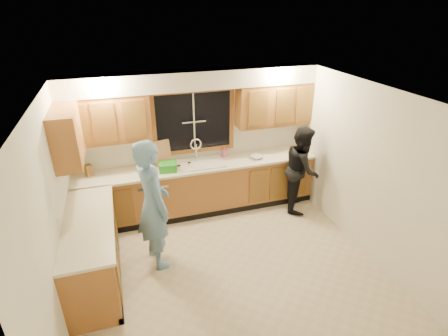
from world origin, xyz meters
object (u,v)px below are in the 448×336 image
object	(u,v)px
dishwasher	(153,197)
dish_crate	(168,167)
knife_block	(89,170)
soap_bottle	(225,152)
stove	(92,279)
bowl	(257,157)
sink	(199,167)
man	(153,205)
woman	(302,169)

from	to	relation	value
dishwasher	dish_crate	world-z (taller)	dish_crate
knife_block	soap_bottle	xyz separation A→B (m)	(2.32, 0.09, -0.00)
knife_block	stove	bearing A→B (deg)	-123.49
dish_crate	bowl	distance (m)	1.60
knife_block	dish_crate	distance (m)	1.26
sink	dish_crate	size ratio (longest dim) A/B	2.96
man	dish_crate	size ratio (longest dim) A/B	6.58
stove	woman	world-z (taller)	woman
sink	man	bearing A→B (deg)	-128.79
dish_crate	woman	bearing A→B (deg)	-9.38
soap_bottle	bowl	distance (m)	0.60
stove	soap_bottle	distance (m)	3.12
sink	man	xyz separation A→B (m)	(-0.94, -1.17, 0.09)
dish_crate	sink	bearing A→B (deg)	8.45
dishwasher	man	bearing A→B (deg)	-94.36
man	stove	bearing A→B (deg)	113.32
dishwasher	soap_bottle	distance (m)	1.51
stove	bowl	distance (m)	3.38
knife_block	bowl	xyz separation A→B (m)	(2.85, -0.18, -0.07)
sink	knife_block	bearing A→B (deg)	176.94
dishwasher	man	size ratio (longest dim) A/B	0.43
dishwasher	soap_bottle	world-z (taller)	soap_bottle
stove	woman	size ratio (longest dim) A/B	0.57
dishwasher	woman	bearing A→B (deg)	-9.76
dishwasher	woman	size ratio (longest dim) A/B	0.52
stove	bowl	world-z (taller)	bowl
stove	man	xyz separation A→B (m)	(0.86, 0.66, 0.51)
bowl	sink	bearing A→B (deg)	175.72
woman	sink	bearing A→B (deg)	101.79
dishwasher	man	xyz separation A→B (m)	(-0.09, -1.15, 0.55)
stove	dish_crate	distance (m)	2.21
soap_bottle	stove	bearing A→B (deg)	-139.13
stove	bowl	size ratio (longest dim) A/B	3.93
man	dishwasher	bearing A→B (deg)	-18.38
man	bowl	bearing A→B (deg)	-75.38
sink	dishwasher	size ratio (longest dim) A/B	1.05
stove	knife_block	distance (m)	2.00
knife_block	dish_crate	world-z (taller)	knife_block
stove	knife_block	xyz separation A→B (m)	(-0.00, 1.92, 0.57)
woman	bowl	xyz separation A→B (m)	(-0.71, 0.38, 0.16)
woman	knife_block	xyz separation A→B (m)	(-3.56, 0.56, 0.23)
sink	dishwasher	bearing A→B (deg)	-179.01
stove	soap_bottle	world-z (taller)	soap_bottle
sink	dishwasher	distance (m)	0.96
man	soap_bottle	distance (m)	1.99
sink	man	world-z (taller)	man
woman	man	bearing A→B (deg)	131.14
stove	dish_crate	world-z (taller)	dish_crate
woman	soap_bottle	xyz separation A→B (m)	(-1.24, 0.65, 0.23)
man	bowl	xyz separation A→B (m)	(1.99, 1.09, -0.01)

